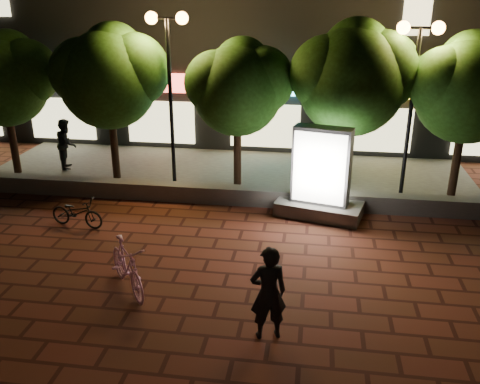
% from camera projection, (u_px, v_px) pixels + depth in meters
% --- Properties ---
extents(ground, '(80.00, 80.00, 0.00)m').
position_uv_depth(ground, '(179.00, 270.00, 11.50)').
color(ground, '#5A261C').
rests_on(ground, ground).
extents(retaining_wall, '(16.00, 0.45, 0.50)m').
position_uv_depth(retaining_wall, '(213.00, 194.00, 15.09)').
color(retaining_wall, slate).
rests_on(retaining_wall, ground).
extents(sidewalk, '(16.00, 5.00, 0.08)m').
position_uv_depth(sidewalk, '(228.00, 173.00, 17.47)').
color(sidewalk, slate).
rests_on(sidewalk, ground).
extents(building_block, '(28.00, 8.12, 11.30)m').
position_uv_depth(building_block, '(253.00, 11.00, 21.63)').
color(building_block, black).
rests_on(building_block, ground).
extents(tree_far_left, '(3.36, 2.80, 4.63)m').
position_uv_depth(tree_far_left, '(5.00, 76.00, 16.27)').
color(tree_far_left, black).
rests_on(tree_far_left, sidewalk).
extents(tree_left, '(3.60, 3.00, 4.89)m').
position_uv_depth(tree_left, '(110.00, 73.00, 15.74)').
color(tree_left, black).
rests_on(tree_left, sidewalk).
extents(tree_mid, '(3.24, 2.70, 4.50)m').
position_uv_depth(tree_mid, '(239.00, 84.00, 15.28)').
color(tree_mid, black).
rests_on(tree_mid, sidewalk).
extents(tree_right, '(3.72, 3.10, 5.07)m').
position_uv_depth(tree_right, '(354.00, 75.00, 14.70)').
color(tree_right, black).
rests_on(tree_right, sidewalk).
extents(tree_far_right, '(3.48, 2.90, 4.76)m').
position_uv_depth(tree_far_right, '(470.00, 85.00, 14.34)').
color(tree_far_right, black).
rests_on(tree_far_right, sidewalk).
extents(street_lamp_left, '(1.26, 0.36, 5.18)m').
position_uv_depth(street_lamp_left, '(168.00, 56.00, 15.02)').
color(street_lamp_left, black).
rests_on(street_lamp_left, sidewalk).
extents(street_lamp_right, '(1.26, 0.36, 4.98)m').
position_uv_depth(street_lamp_right, '(416.00, 65.00, 14.11)').
color(street_lamp_right, black).
rests_on(street_lamp_right, sidewalk).
extents(ad_kiosk, '(2.51, 1.67, 2.50)m').
position_uv_depth(ad_kiosk, '(321.00, 181.00, 13.93)').
color(ad_kiosk, slate).
rests_on(ad_kiosk, ground).
extents(scooter_pink, '(1.57, 1.78, 1.12)m').
position_uv_depth(scooter_pink, '(127.00, 267.00, 10.52)').
color(scooter_pink, '#EE99CF').
rests_on(scooter_pink, ground).
extents(rider, '(0.76, 0.61, 1.80)m').
position_uv_depth(rider, '(268.00, 293.00, 8.98)').
color(rider, black).
rests_on(rider, ground).
extents(scooter_parked, '(1.56, 0.75, 0.79)m').
position_uv_depth(scooter_parked, '(77.00, 212.00, 13.48)').
color(scooter_parked, black).
rests_on(scooter_parked, ground).
extents(pedestrian, '(0.89, 1.00, 1.71)m').
position_uv_depth(pedestrian, '(67.00, 144.00, 17.58)').
color(pedestrian, black).
rests_on(pedestrian, sidewalk).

